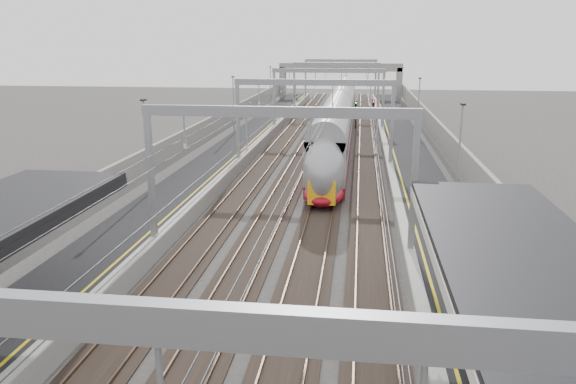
# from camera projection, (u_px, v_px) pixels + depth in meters

# --- Properties ---
(platform_left) EXTENTS (4.00, 120.00, 1.00)m
(platform_left) POSITION_uv_depth(u_px,v_px,m) (227.00, 157.00, 50.50)
(platform_left) COLOR black
(platform_left) RESTS_ON ground
(platform_right) EXTENTS (4.00, 120.00, 1.00)m
(platform_right) POSITION_uv_depth(u_px,v_px,m) (408.00, 161.00, 48.53)
(platform_right) COLOR black
(platform_right) RESTS_ON ground
(tracks) EXTENTS (11.40, 140.00, 0.20)m
(tracks) POSITION_uv_depth(u_px,v_px,m) (316.00, 164.00, 49.63)
(tracks) COLOR black
(tracks) RESTS_ON ground
(overhead_line) EXTENTS (13.00, 140.00, 6.60)m
(overhead_line) POSITION_uv_depth(u_px,v_px,m) (322.00, 88.00, 54.40)
(overhead_line) COLOR gray
(overhead_line) RESTS_ON platform_left
(overbridge) EXTENTS (22.00, 2.20, 6.90)m
(overbridge) POSITION_uv_depth(u_px,v_px,m) (340.00, 72.00, 100.99)
(overbridge) COLOR gray
(overbridge) RESTS_ON ground
(wall_left) EXTENTS (0.30, 120.00, 3.20)m
(wall_left) POSITION_uv_depth(u_px,v_px,m) (192.00, 144.00, 50.60)
(wall_left) COLOR gray
(wall_left) RESTS_ON ground
(wall_right) EXTENTS (0.30, 120.00, 3.20)m
(wall_right) POSITION_uv_depth(u_px,v_px,m) (447.00, 150.00, 47.86)
(wall_right) COLOR gray
(wall_right) RESTS_ON ground
(train) EXTENTS (2.78, 50.65, 4.39)m
(train) POSITION_uv_depth(u_px,v_px,m) (338.00, 126.00, 57.39)
(train) COLOR maroon
(train) RESTS_ON ground
(signal_green) EXTENTS (0.32, 0.32, 3.48)m
(signal_green) POSITION_uv_depth(u_px,v_px,m) (296.00, 102.00, 77.88)
(signal_green) COLOR black
(signal_green) RESTS_ON ground
(signal_red_near) EXTENTS (0.32, 0.32, 3.48)m
(signal_red_near) POSITION_uv_depth(u_px,v_px,m) (356.00, 109.00, 69.76)
(signal_red_near) COLOR black
(signal_red_near) RESTS_ON ground
(signal_red_far) EXTENTS (0.32, 0.32, 3.48)m
(signal_red_far) POSITION_uv_depth(u_px,v_px,m) (373.00, 108.00, 71.17)
(signal_red_far) COLOR black
(signal_red_far) RESTS_ON ground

